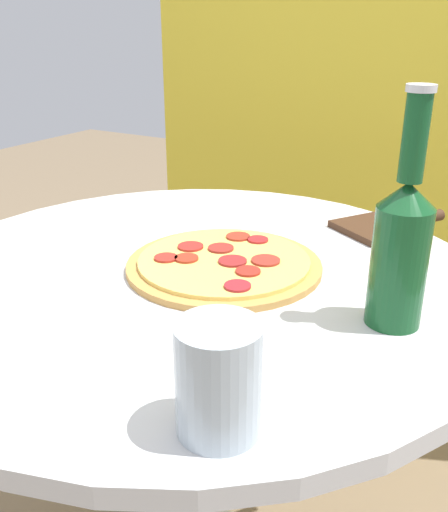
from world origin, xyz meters
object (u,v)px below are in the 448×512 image
at_px(beer_bottle, 401,245).
at_px(drinking_glass, 219,379).
at_px(pizza_paddle, 386,226).
at_px(pizza, 224,263).

bearing_deg(beer_bottle, drinking_glass, -106.41).
bearing_deg(pizza_paddle, beer_bottle, -131.32).
relative_size(beer_bottle, pizza_paddle, 1.28).
height_order(pizza, drinking_glass, drinking_glass).
relative_size(beer_bottle, drinking_glass, 2.63).
xyz_separation_m(pizza, beer_bottle, (0.26, -0.04, 0.10)).
xyz_separation_m(pizza, pizza_paddle, (0.16, 0.29, -0.00)).
bearing_deg(drinking_glass, pizza, 119.78).
height_order(pizza, pizza_paddle, pizza).
bearing_deg(pizza, beer_bottle, -7.96).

